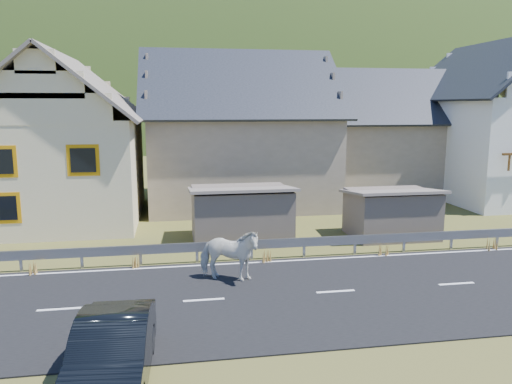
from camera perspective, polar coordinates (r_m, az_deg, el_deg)
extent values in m
plane|color=#484D1C|center=(15.66, 9.08, -11.31)|extent=(160.00, 160.00, 0.00)
cube|color=black|center=(15.65, 9.08, -11.24)|extent=(60.00, 7.00, 0.04)
cube|color=silver|center=(15.65, 9.08, -11.16)|extent=(60.00, 6.60, 0.01)
cube|color=#93969B|center=(18.82, 5.54, -5.72)|extent=(28.00, 0.08, 0.34)
cube|color=#93969B|center=(19.01, -25.28, -7.21)|extent=(0.10, 0.06, 0.70)
cube|color=#93969B|center=(18.56, -19.29, -7.21)|extent=(0.10, 0.06, 0.70)
cube|color=#93969B|center=(18.32, -13.07, -7.12)|extent=(0.10, 0.06, 0.70)
cube|color=#93969B|center=(18.30, -6.76, -6.95)|extent=(0.10, 0.06, 0.70)
cube|color=#93969B|center=(18.50, -0.52, -6.70)|extent=(0.10, 0.06, 0.70)
cube|color=#93969B|center=(18.90, 5.51, -6.38)|extent=(0.10, 0.06, 0.70)
cube|color=#93969B|center=(19.51, 11.23, -6.01)|extent=(0.10, 0.06, 0.70)
cube|color=#93969B|center=(20.29, 16.54, -5.62)|extent=(0.10, 0.06, 0.70)
cube|color=#93969B|center=(21.23, 21.41, -5.21)|extent=(0.10, 0.06, 0.70)
cube|color=#93969B|center=(22.32, 25.84, -4.81)|extent=(0.10, 0.06, 0.70)
cube|color=#716257|center=(20.99, -1.73, -2.58)|extent=(4.30, 3.30, 2.40)
cube|color=#716257|center=(22.36, 15.20, -2.41)|extent=(3.80, 2.90, 2.20)
cube|color=beige|center=(26.51, -20.88, 2.46)|extent=(7.00, 9.00, 5.00)
cube|color=orange|center=(22.48, -27.22, 3.10)|extent=(1.30, 0.12, 1.30)
cube|color=orange|center=(21.72, -19.15, 3.45)|extent=(1.30, 0.12, 1.30)
cube|color=orange|center=(22.74, -26.85, -1.65)|extent=(1.30, 0.12, 1.30)
cube|color=gray|center=(28.25, -24.86, 10.88)|extent=(0.70, 0.70, 2.40)
cube|color=gray|center=(29.22, -2.10, 3.74)|extent=(10.00, 9.00, 5.00)
cube|color=gray|center=(33.92, 14.47, 3.94)|extent=(9.00, 8.00, 4.60)
cube|color=white|center=(34.23, 25.84, 4.50)|extent=(8.00, 10.00, 6.00)
ellipsoid|color=#203A13|center=(195.74, -6.67, 2.30)|extent=(440.00, 280.00, 260.00)
imported|color=silver|center=(16.14, -3.14, -7.15)|extent=(1.60, 2.24, 1.73)
imported|color=black|center=(10.95, -16.14, -17.30)|extent=(1.63, 4.28, 1.40)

